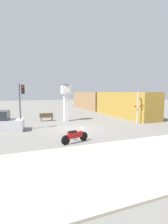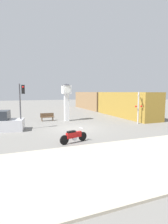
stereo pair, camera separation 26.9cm
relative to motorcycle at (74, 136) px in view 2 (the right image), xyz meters
name	(u,v)px [view 2 (the right image)]	position (x,y,z in m)	size (l,w,h in m)	color
ground_plane	(75,129)	(1.52, 4.34, -0.46)	(120.00, 120.00, 0.00)	slate
sidewalk_strip	(127,160)	(1.52, -4.00, -0.41)	(36.00, 6.00, 0.10)	#B2A893
motorcycle	(74,136)	(0.00, 0.00, 0.00)	(2.08, 0.80, 0.95)	black
clock_tower	(66,96)	(1.95, 8.90, 2.46)	(1.16, 1.16, 4.39)	white
freight_train	(105,102)	(10.66, 15.82, 1.24)	(2.80, 23.74, 3.40)	olive
traffic_light	(22,98)	(-3.10, 5.63, 2.41)	(0.50, 0.35, 4.16)	#47474C
railroad_crossing_signal	(138,106)	(8.65, 4.31, 1.43)	(0.90, 0.82, 3.44)	#B7B7BC
bench	(47,117)	(-0.21, 9.78, 0.03)	(1.60, 0.44, 0.92)	brown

